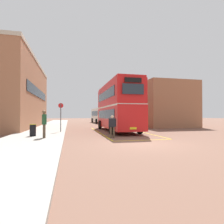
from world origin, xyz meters
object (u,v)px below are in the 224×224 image
object	(u,v)px
double_decker_bus	(117,106)
pedestrian_waiting_near	(44,122)
litter_bin	(33,130)
bus_stop_sign	(61,114)
single_deck_bus	(100,115)
pedestrian_boarding	(112,125)

from	to	relation	value
double_decker_bus	pedestrian_waiting_near	size ratio (longest dim) A/B	5.51
litter_bin	bus_stop_sign	world-z (taller)	bus_stop_sign
pedestrian_waiting_near	litter_bin	bearing A→B (deg)	126.15
double_decker_bus	litter_bin	world-z (taller)	double_decker_bus
double_decker_bus	single_deck_bus	size ratio (longest dim) A/B	1.14
double_decker_bus	bus_stop_sign	world-z (taller)	double_decker_bus
single_deck_bus	pedestrian_boarding	world-z (taller)	single_deck_bus
single_deck_bus	litter_bin	size ratio (longest dim) A/B	10.31
pedestrian_boarding	bus_stop_sign	size ratio (longest dim) A/B	0.63
single_deck_bus	pedestrian_boarding	distance (m)	25.00
double_decker_bus	pedestrian_boarding	size ratio (longest dim) A/B	6.13
bus_stop_sign	double_decker_bus	bearing A→B (deg)	10.27
single_deck_bus	litter_bin	distance (m)	25.16
single_deck_bus	bus_stop_sign	bearing A→B (deg)	-108.98
single_deck_bus	bus_stop_sign	xyz separation A→B (m)	(-7.03, -20.45, 0.05)
double_decker_bus	litter_bin	bearing A→B (deg)	-150.50
double_decker_bus	pedestrian_waiting_near	xyz separation A→B (m)	(-6.33, -5.34, -1.31)
double_decker_bus	pedestrian_boarding	distance (m)	5.82
litter_bin	pedestrian_waiting_near	bearing A→B (deg)	-53.85
pedestrian_waiting_near	single_deck_bus	bearing A→B (deg)	72.34
double_decker_bus	pedestrian_waiting_near	world-z (taller)	double_decker_bus
pedestrian_waiting_near	bus_stop_sign	distance (m)	4.46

